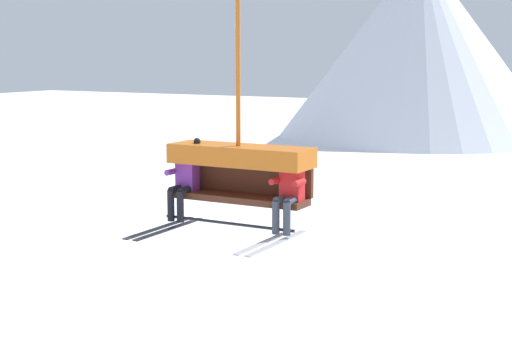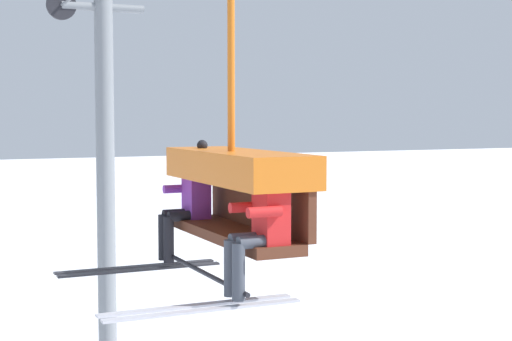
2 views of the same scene
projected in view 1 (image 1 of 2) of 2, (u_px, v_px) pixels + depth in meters
The scene contains 4 objects.
mountain_peak_west at pixel (418, 45), 64.27m from camera, with size 22.85×22.85×15.26m.
chairlift_chair at pixel (241, 163), 11.91m from camera, with size 2.25×0.74×3.62m.
skier_purple at pixel (183, 180), 12.20m from camera, with size 0.48×1.70×1.34m.
skier_red at pixel (288, 191), 11.33m from camera, with size 0.46×1.70×1.23m.
Camera 1 is at (5.25, -10.95, 6.94)m, focal length 55.00 mm.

